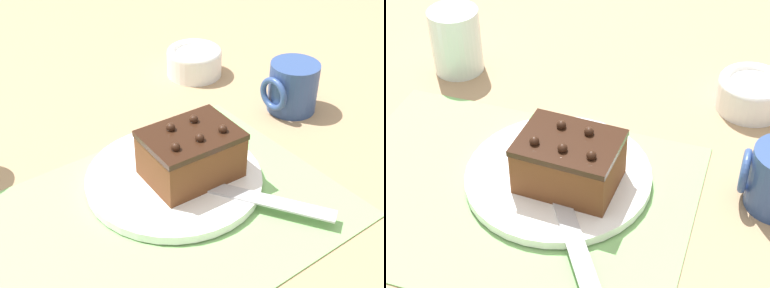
# 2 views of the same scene
# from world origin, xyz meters

# --- Properties ---
(ground_plane) EXTENTS (3.00, 3.00, 0.00)m
(ground_plane) POSITION_xyz_m (0.00, 0.00, 0.00)
(ground_plane) COLOR #9E7F5B
(placemat_woven) EXTENTS (0.46, 0.34, 0.00)m
(placemat_woven) POSITION_xyz_m (0.00, 0.00, 0.00)
(placemat_woven) COLOR #7AB266
(placemat_woven) RESTS_ON ground_plane
(cake_plate) EXTENTS (0.24, 0.24, 0.01)m
(cake_plate) POSITION_xyz_m (-0.05, -0.04, 0.01)
(cake_plate) COLOR white
(cake_plate) RESTS_ON placemat_woven
(chocolate_cake) EXTENTS (0.13, 0.10, 0.08)m
(chocolate_cake) POSITION_xyz_m (-0.07, -0.03, 0.05)
(chocolate_cake) COLOR brown
(chocolate_cake) RESTS_ON cake_plate
(serving_knife) EXTENTS (0.15, 0.23, 0.01)m
(serving_knife) POSITION_xyz_m (-0.07, 0.00, 0.02)
(serving_knife) COLOR slate
(serving_knife) RESTS_ON cake_plate
(drinking_glass) EXTENTS (0.08, 0.08, 0.10)m
(drinking_glass) POSITION_xyz_m (0.19, -0.25, 0.05)
(drinking_glass) COLOR silver
(drinking_glass) RESTS_ON ground_plane
(small_bowl) EXTENTS (0.10, 0.10, 0.05)m
(small_bowl) POSITION_xyz_m (-0.27, -0.29, 0.03)
(small_bowl) COLOR white
(small_bowl) RESTS_ON ground_plane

